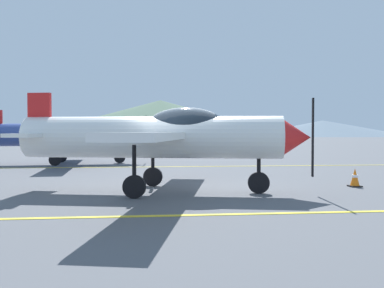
{
  "coord_description": "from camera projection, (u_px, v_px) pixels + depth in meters",
  "views": [
    {
      "loc": [
        -0.75,
        -12.36,
        1.74
      ],
      "look_at": [
        1.11,
        6.0,
        1.2
      ],
      "focal_mm": 38.2,
      "sensor_mm": 36.0,
      "label": 1
    }
  ],
  "objects": [
    {
      "name": "ground_plane",
      "position": [
        176.0,
        189.0,
        12.42
      ],
      "size": [
        400.0,
        400.0,
        0.0
      ],
      "primitive_type": "plane",
      "color": "#54565B"
    },
    {
      "name": "apron_line_near",
      "position": [
        187.0,
        215.0,
        8.5
      ],
      "size": [
        80.0,
        0.16,
        0.01
      ],
      "primitive_type": "cube",
      "color": "yellow",
      "rests_on": "ground_plane"
    },
    {
      "name": "apron_line_far",
      "position": [
        166.0,
        167.0,
        20.4
      ],
      "size": [
        80.0,
        0.16,
        0.01
      ],
      "primitive_type": "cube",
      "color": "yellow",
      "rests_on": "ground_plane"
    },
    {
      "name": "airplane_near",
      "position": [
        163.0,
        136.0,
        11.79
      ],
      "size": [
        8.51,
        9.7,
        2.91
      ],
      "color": "white",
      "rests_on": "ground_plane"
    },
    {
      "name": "airplane_mid",
      "position": [
        68.0,
        134.0,
        22.28
      ],
      "size": [
        8.45,
        9.72,
        2.91
      ],
      "color": "#33478C",
      "rests_on": "ground_plane"
    },
    {
      "name": "car_sedan",
      "position": [
        140.0,
        144.0,
        30.34
      ],
      "size": [
        4.66,
        3.15,
        1.62
      ],
      "color": "white",
      "rests_on": "ground_plane"
    },
    {
      "name": "traffic_cone_side",
      "position": [
        355.0,
        178.0,
        12.96
      ],
      "size": [
        0.36,
        0.36,
        0.59
      ],
      "color": "black",
      "rests_on": "ground_plane"
    },
    {
      "name": "hill_centerleft",
      "position": [
        160.0,
        119.0,
        135.99
      ],
      "size": [
        88.89,
        88.89,
        12.35
      ],
      "primitive_type": "cone",
      "color": "#4C6651",
      "rests_on": "ground_plane"
    },
    {
      "name": "hill_centerright",
      "position": [
        323.0,
        128.0,
        171.37
      ],
      "size": [
        68.48,
        68.48,
        6.6
      ],
      "primitive_type": "cone",
      "color": "slate",
      "rests_on": "ground_plane"
    }
  ]
}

